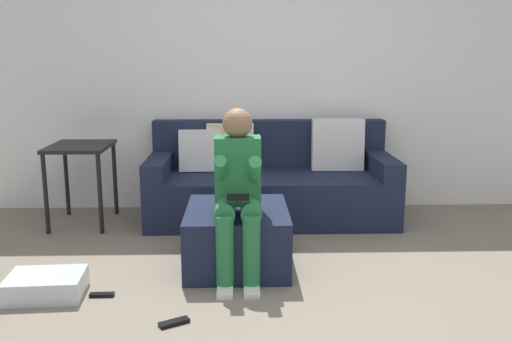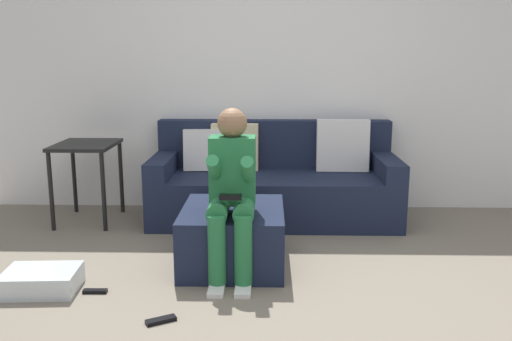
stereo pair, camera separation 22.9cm
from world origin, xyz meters
TOP-DOWN VIEW (x-y plane):
  - ground_plane at (0.00, 0.00)m, footprint 7.10×7.10m
  - wall_back at (0.00, 2.25)m, footprint 5.46×0.10m
  - couch_sectional at (-0.01, 1.82)m, footprint 2.15×0.88m
  - ottoman at (-0.31, 0.67)m, footprint 0.70×0.80m
  - person_seated at (-0.30, 0.47)m, footprint 0.30×0.58m
  - storage_bin at (-1.48, 0.19)m, footprint 0.47×0.36m
  - side_table at (-1.65, 1.69)m, footprint 0.50×0.62m
  - remote_near_ottoman at (-0.65, -0.20)m, footprint 0.17×0.13m
  - remote_by_storage_bin at (-1.14, 0.17)m, footprint 0.15×0.05m
  - remote_under_side_table at (-1.43, 0.23)m, footprint 0.19×0.08m

SIDE VIEW (x-z plane):
  - ground_plane at x=0.00m, z-range 0.00..0.00m
  - remote_near_ottoman at x=-0.65m, z-range 0.00..0.02m
  - remote_by_storage_bin at x=-1.14m, z-range 0.00..0.02m
  - remote_under_side_table at x=-1.43m, z-range 0.00..0.02m
  - storage_bin at x=-1.48m, z-range 0.00..0.14m
  - ottoman at x=-0.31m, z-range 0.00..0.41m
  - couch_sectional at x=-0.01m, z-range -0.13..0.75m
  - side_table at x=-1.65m, z-range 0.24..0.94m
  - person_seated at x=-0.30m, z-range 0.05..1.16m
  - wall_back at x=0.00m, z-range 0.00..2.48m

